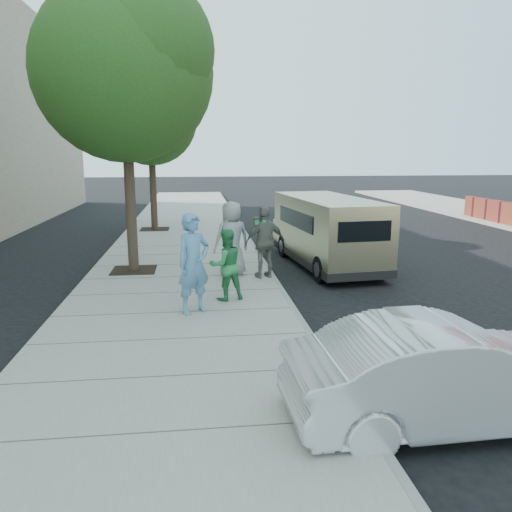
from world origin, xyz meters
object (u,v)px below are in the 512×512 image
tree_far (151,114)px  van (326,230)px  parking_meter (260,234)px  sedan (450,374)px  person_striped_polo (265,242)px  person_green_shirt (226,265)px  tree_near (125,65)px  person_gray_shirt (232,239)px  person_officer (194,264)px

tree_far → van: (5.54, -7.07, -3.79)m
parking_meter → sedan: size_ratio=0.39×
sedan → person_striped_polo: (-1.31, 7.14, 0.41)m
tree_far → sedan: (4.76, -15.99, -4.21)m
person_green_shirt → tree_far: bearing=-94.3°
sedan → person_striped_polo: bearing=8.2°
tree_near → van: bearing=5.5°
parking_meter → person_striped_polo: (0.14, 0.09, -0.23)m
tree_far → parking_meter: size_ratio=4.05×
tree_near → person_gray_shirt: (2.62, -0.88, -4.41)m
van → person_officer: bearing=-137.1°
van → sedan: bearing=-101.0°
parking_meter → sedan: 7.22m
sedan → person_gray_shirt: person_gray_shirt is taller
parking_meter → person_green_shirt: (-0.99, -1.78, -0.37)m
tree_near → person_gray_shirt: tree_near is taller
tree_near → person_striped_polo: size_ratio=4.03×
tree_far → person_gray_shirt: size_ratio=3.30×
van → person_gray_shirt: person_gray_shirt is taller
tree_far → person_green_shirt: 11.66m
person_officer → person_gray_shirt: person_officer is taller
parking_meter → person_green_shirt: parking_meter is taller
person_green_shirt → person_gray_shirt: bearing=-114.0°
sedan → tree_near: bearing=27.4°
person_gray_shirt → van: bearing=-171.7°
van → person_gray_shirt: (-2.92, -1.41, 0.04)m
tree_far → person_striped_polo: (3.45, -8.85, -3.80)m
van → person_green_shirt: van is taller
van → person_green_shirt: 4.87m
sedan → person_gray_shirt: 7.82m
person_officer → tree_near: bearing=79.6°
person_officer → van: bearing=16.0°
tree_far → parking_meter: tree_far is taller
person_green_shirt → person_gray_shirt: size_ratio=0.80×
person_officer → sedan: bearing=-87.6°
van → sedan: van is taller
person_striped_polo → van: bearing=-153.2°
tree_near → sedan: tree_near is taller
parking_meter → person_officer: person_officer is taller
parking_meter → tree_far: bearing=106.6°
person_green_shirt → person_gray_shirt: 2.27m
van → person_green_shirt: (-3.21, -3.66, -0.15)m
tree_far → van: bearing=-51.9°
parking_meter → person_green_shirt: bearing=-122.8°
tree_far → person_green_shirt: tree_far is taller
parking_meter → person_officer: 3.10m
van → person_striped_polo: (-2.09, -1.78, -0.01)m
tree_far → van: size_ratio=1.14×
person_gray_shirt → person_officer: bearing=54.5°
tree_near → person_striped_polo: 5.78m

